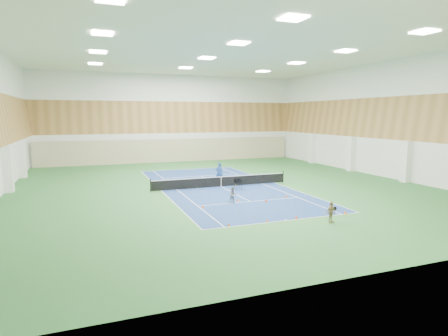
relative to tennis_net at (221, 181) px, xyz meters
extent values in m
plane|color=#2B662F|center=(0.00, 0.00, -0.55)|extent=(40.00, 40.00, 0.00)
cube|color=navy|center=(0.00, 0.00, -0.55)|extent=(10.97, 23.77, 0.01)
cube|color=#C6B793|center=(0.00, 19.75, 1.05)|extent=(35.40, 0.16, 3.20)
imported|color=navy|center=(0.54, 1.98, 0.43)|extent=(0.79, 0.60, 1.96)
imported|color=gray|center=(-1.37, -6.31, 0.06)|extent=(0.62, 0.50, 1.21)
imported|color=#A2875C|center=(2.27, -13.16, 0.09)|extent=(0.81, 0.51, 1.29)
cone|color=#FF590D|center=(-3.90, -6.96, -0.44)|extent=(0.20, 0.20, 0.22)
cone|color=orange|center=(-0.86, -6.01, -0.45)|extent=(0.19, 0.19, 0.21)
cone|color=#E33E0B|center=(1.08, -6.90, -0.43)|extent=(0.21, 0.21, 0.23)
cone|color=#EB440C|center=(3.27, -6.09, -0.44)|extent=(0.21, 0.21, 0.23)
cone|color=#D5620B|center=(-3.80, -11.72, -0.45)|extent=(0.17, 0.17, 0.19)
cone|color=orange|center=(-1.30, -11.72, -0.46)|extent=(0.17, 0.17, 0.19)
cone|color=#FF450D|center=(0.72, -11.76, -0.44)|extent=(0.20, 0.20, 0.22)
cone|color=orange|center=(4.38, -11.89, -0.43)|extent=(0.23, 0.23, 0.25)
camera|label=1|loc=(-11.50, -31.50, 5.88)|focal=30.00mm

